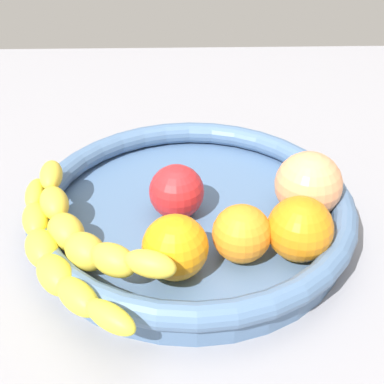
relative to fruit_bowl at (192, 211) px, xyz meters
The scene contains 9 objects.
kitchen_counter 3.98cm from the fruit_bowl, ahead, with size 120.00×120.00×3.00cm, color gray.
fruit_bowl is the anchor object (origin of this frame).
banana_draped_left 16.60cm from the fruit_bowl, 144.55° to the right, with size 14.07×23.74×3.73cm.
banana_draped_right 13.43cm from the fruit_bowl, 147.64° to the right, with size 15.73×19.43×5.13cm.
orange_front 10.18cm from the fruit_bowl, 100.88° to the right, with size 6.46×6.46×6.46cm, color orange.
orange_mid_left 9.17cm from the fruit_bowl, 57.25° to the right, with size 5.97×5.97×5.97cm, color orange.
orange_mid_right 13.15cm from the fruit_bowl, 34.43° to the right, with size 6.68×6.68×6.68cm, color orange.
tomato_red 3.15cm from the fruit_bowl, behind, with size 6.13×6.13×6.13cm, color red.
peach_blush 13.25cm from the fruit_bowl, ahead, with size 7.47×7.47×7.47cm, color #F69C64.
Camera 1 is at (-1.24, -49.64, 42.22)cm, focal length 51.13 mm.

